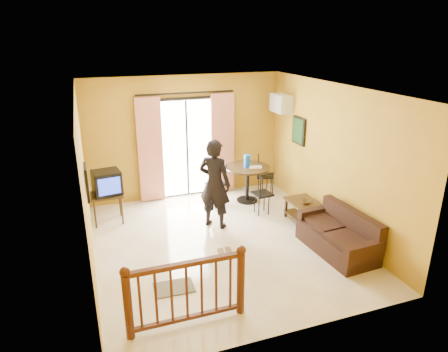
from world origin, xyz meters
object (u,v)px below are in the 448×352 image
object	(u,v)px
television	(107,183)
standing_person	(215,184)
dining_table	(248,174)
coffee_table	(307,211)
sofa	(339,236)

from	to	relation	value
television	standing_person	bearing A→B (deg)	-32.48
dining_table	coffee_table	bearing A→B (deg)	-66.16
coffee_table	television	bearing A→B (deg)	158.95
television	dining_table	size ratio (longest dim) A/B	0.59
television	sofa	xyz separation A→B (m)	(3.72, -2.55, -0.57)
television	dining_table	distance (m)	3.06
coffee_table	standing_person	bearing A→B (deg)	162.49
dining_table	standing_person	size ratio (longest dim) A/B	0.56
television	standing_person	distance (m)	2.15
coffee_table	standing_person	distance (m)	1.93
sofa	standing_person	bearing A→B (deg)	132.71
television	coffee_table	bearing A→B (deg)	-29.46
television	coffee_table	distance (m)	4.02
television	dining_table	xyz separation A→B (m)	(3.06, 0.07, -0.20)
coffee_table	sofa	size ratio (longest dim) A/B	0.61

